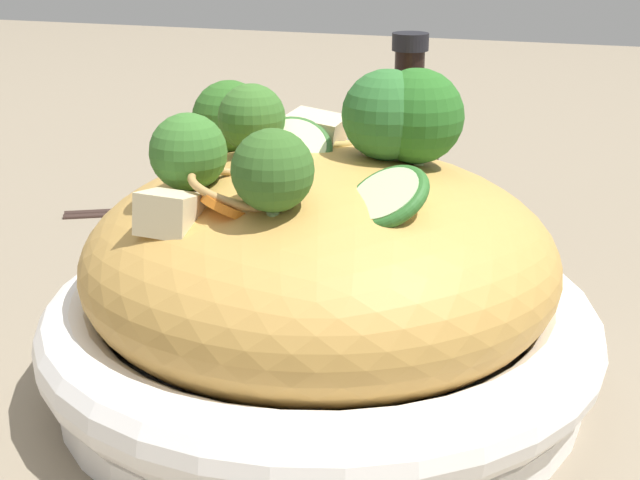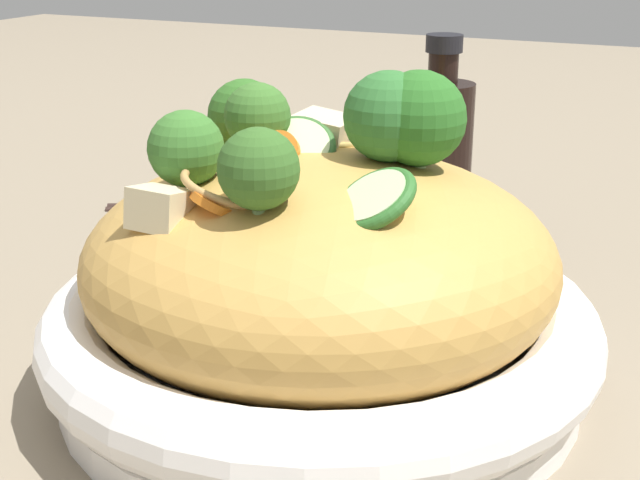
# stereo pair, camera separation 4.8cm
# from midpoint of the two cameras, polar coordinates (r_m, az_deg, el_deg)

# --- Properties ---
(ground_plane) EXTENTS (3.00, 3.00, 0.00)m
(ground_plane) POSITION_cam_midpoint_polar(r_m,az_deg,el_deg) (0.52, -2.70, -8.92)
(ground_plane) COLOR #7F715C
(serving_bowl) EXTENTS (0.31, 0.31, 0.06)m
(serving_bowl) POSITION_cam_midpoint_polar(r_m,az_deg,el_deg) (0.51, -2.75, -6.04)
(serving_bowl) COLOR white
(serving_bowl) RESTS_ON ground_plane
(noodle_heap) EXTENTS (0.26, 0.26, 0.12)m
(noodle_heap) POSITION_cam_midpoint_polar(r_m,az_deg,el_deg) (0.49, -2.85, -1.29)
(noodle_heap) COLOR #BF9045
(noodle_heap) RESTS_ON serving_bowl
(broccoli_florets) EXTENTS (0.19, 0.18, 0.08)m
(broccoli_florets) POSITION_cam_midpoint_polar(r_m,az_deg,el_deg) (0.48, -3.39, 7.00)
(broccoli_florets) COLOR #A1C074
(broccoli_florets) RESTS_ON serving_bowl
(carrot_coins) EXTENTS (0.13, 0.20, 0.04)m
(carrot_coins) POSITION_cam_midpoint_polar(r_m,az_deg,el_deg) (0.51, -7.46, 4.83)
(carrot_coins) COLOR orange
(carrot_coins) RESTS_ON serving_bowl
(zucchini_slices) EXTENTS (0.12, 0.11, 0.04)m
(zucchini_slices) POSITION_cam_midpoint_polar(r_m,az_deg,el_deg) (0.45, -1.90, 4.25)
(zucchini_slices) COLOR beige
(zucchini_slices) RESTS_ON serving_bowl
(chicken_chunks) EXTENTS (0.06, 0.15, 0.04)m
(chicken_chunks) POSITION_cam_midpoint_polar(r_m,az_deg,el_deg) (0.49, -5.90, 5.09)
(chicken_chunks) COLOR beige
(chicken_chunks) RESTS_ON serving_bowl
(soy_sauce_bottle) EXTENTS (0.05, 0.05, 0.17)m
(soy_sauce_bottle) POSITION_cam_midpoint_polar(r_m,az_deg,el_deg) (0.71, 3.55, 5.25)
(soy_sauce_bottle) COLOR black
(soy_sauce_bottle) RESTS_ON ground_plane
(chopsticks_pair) EXTENTS (0.21, 0.12, 0.01)m
(chopsticks_pair) POSITION_cam_midpoint_polar(r_m,az_deg,el_deg) (0.82, -9.45, 2.08)
(chopsticks_pair) COLOR black
(chopsticks_pair) RESTS_ON ground_plane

